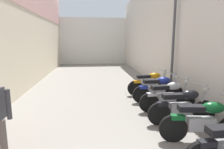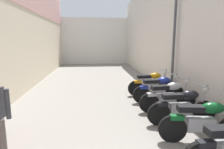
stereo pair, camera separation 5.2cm
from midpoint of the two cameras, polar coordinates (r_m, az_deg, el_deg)
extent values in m
plane|color=gray|center=(7.28, -4.14, -7.12)|extent=(34.01, 34.01, 0.00)
cube|color=beige|center=(9.48, -25.45, 15.13)|extent=(0.40, 18.01, 6.28)
cube|color=beige|center=(9.61, 15.14, 12.96)|extent=(0.40, 18.01, 5.38)
cube|color=silver|center=(18.96, -5.69, 9.90)|extent=(9.02, 2.00, 4.22)
cube|color=black|center=(3.57, 29.93, -14.20)|extent=(0.53, 0.23, 0.12)
cube|color=black|center=(3.51, 26.03, -17.91)|extent=(0.28, 0.15, 0.10)
cylinder|color=black|center=(4.42, 17.39, -15.12)|extent=(0.61, 0.16, 0.60)
cube|color=#9E9EA3|center=(4.56, 24.63, -13.17)|extent=(0.58, 0.28, 0.28)
ellipsoid|color=#0F5123|center=(4.53, 27.68, -8.70)|extent=(0.51, 0.33, 0.24)
cube|color=black|center=(4.36, 22.14, -9.28)|extent=(0.55, 0.29, 0.12)
cube|color=#0F5123|center=(4.34, 18.61, -11.94)|extent=(0.30, 0.18, 0.10)
cylinder|color=black|center=(5.69, 25.52, -9.90)|extent=(0.60, 0.10, 0.60)
cylinder|color=black|center=(5.13, 13.53, -11.33)|extent=(0.60, 0.10, 0.60)
cube|color=#9E9EA3|center=(5.32, 19.44, -9.48)|extent=(0.56, 0.21, 0.28)
ellipsoid|color=black|center=(5.32, 21.88, -5.57)|extent=(0.49, 0.27, 0.24)
cube|color=black|center=(5.12, 17.36, -6.14)|extent=(0.53, 0.23, 0.12)
cylinder|color=#9E9EA3|center=(5.55, 25.19, -6.58)|extent=(0.25, 0.07, 0.77)
cylinder|color=#9E9EA3|center=(5.43, 24.84, -3.09)|extent=(0.05, 0.58, 0.04)
sphere|color=silver|center=(5.51, 25.82, -4.04)|extent=(0.14, 0.14, 0.14)
cube|color=black|center=(5.07, 14.50, -8.51)|extent=(0.28, 0.15, 0.10)
cylinder|color=black|center=(6.50, 20.91, -7.13)|extent=(0.61, 0.14, 0.60)
cylinder|color=black|center=(5.92, 10.64, -8.29)|extent=(0.61, 0.14, 0.60)
cube|color=#9E9EA3|center=(6.13, 15.66, -6.69)|extent=(0.58, 0.26, 0.28)
ellipsoid|color=#B7B7BC|center=(6.15, 17.72, -3.28)|extent=(0.50, 0.31, 0.24)
cube|color=black|center=(5.94, 13.85, -3.75)|extent=(0.54, 0.27, 0.12)
cylinder|color=#9E9EA3|center=(6.37, 20.58, -4.19)|extent=(0.25, 0.09, 0.77)
cylinder|color=#9E9EA3|center=(6.26, 20.24, -1.13)|extent=(0.10, 0.58, 0.04)
sphere|color=silver|center=(6.35, 21.10, -1.96)|extent=(0.14, 0.14, 0.14)
cube|color=#B7B7BC|center=(5.88, 11.44, -5.81)|extent=(0.29, 0.17, 0.10)
cylinder|color=black|center=(7.21, 17.96, -5.29)|extent=(0.60, 0.11, 0.60)
cylinder|color=black|center=(6.75, 8.40, -5.95)|extent=(0.60, 0.11, 0.60)
cube|color=#9E9EA3|center=(6.90, 13.00, -4.69)|extent=(0.57, 0.23, 0.28)
ellipsoid|color=navy|center=(6.91, 14.88, -1.69)|extent=(0.49, 0.28, 0.24)
cube|color=black|center=(6.74, 11.30, -2.01)|extent=(0.53, 0.24, 0.12)
cylinder|color=#9E9EA3|center=(7.10, 17.61, -2.60)|extent=(0.25, 0.07, 0.77)
cylinder|color=#9E9EA3|center=(7.00, 17.25, 0.17)|extent=(0.06, 0.58, 0.04)
sphere|color=silver|center=(7.07, 18.08, -0.60)|extent=(0.14, 0.14, 0.14)
cube|color=navy|center=(6.70, 9.11, -3.77)|extent=(0.29, 0.15, 0.10)
cylinder|color=black|center=(8.06, 15.19, -3.55)|extent=(0.60, 0.13, 0.60)
cylinder|color=black|center=(7.60, 6.68, -4.08)|extent=(0.60, 0.13, 0.60)
cube|color=#9E9EA3|center=(7.76, 10.75, -2.98)|extent=(0.57, 0.25, 0.28)
ellipsoid|color=orange|center=(7.78, 12.41, -0.31)|extent=(0.50, 0.30, 0.24)
cube|color=black|center=(7.61, 9.22, -0.58)|extent=(0.54, 0.26, 0.12)
cylinder|color=#9E9EA3|center=(7.95, 14.85, -1.13)|extent=(0.25, 0.08, 0.77)
cylinder|color=#9E9EA3|center=(7.87, 14.51, 1.35)|extent=(0.08, 0.58, 0.04)
sphere|color=silver|center=(7.93, 15.26, 0.66)|extent=(0.14, 0.14, 0.14)
cube|color=orange|center=(7.56, 7.29, -2.14)|extent=(0.29, 0.16, 0.10)
cylinder|color=#564C47|center=(4.01, -29.90, -17.04)|extent=(0.12, 0.12, 0.82)
cylinder|color=#333338|center=(3.71, -28.83, -7.79)|extent=(0.08, 0.08, 0.52)
cylinder|color=#47474C|center=(7.73, 17.74, 11.72)|extent=(0.10, 0.10, 4.87)
camera|label=1|loc=(0.03, -90.26, -0.05)|focal=30.67mm
camera|label=2|loc=(0.03, 89.74, 0.05)|focal=30.67mm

